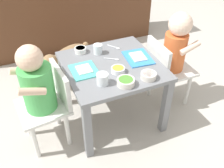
{
  "coord_description": "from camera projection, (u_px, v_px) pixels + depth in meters",
  "views": [
    {
      "loc": [
        -0.52,
        -1.2,
        1.3
      ],
      "look_at": [
        0.0,
        0.0,
        0.29
      ],
      "focal_mm": 40.73,
      "sensor_mm": 36.0,
      "label": 1
    }
  ],
  "objects": [
    {
      "name": "cereal_bowl_right_side",
      "position": [
        80.0,
        50.0,
        1.67
      ],
      "size": [
        0.08,
        0.08,
        0.04
      ],
      "color": "white",
      "rests_on": "dining_table"
    },
    {
      "name": "kitchen_cabinet_back",
      "position": [
        64.0,
        3.0,
        2.41
      ],
      "size": [
        1.73,
        0.34,
        0.87
      ],
      "primitive_type": "cube",
      "color": "#56331E",
      "rests_on": "ground"
    },
    {
      "name": "food_tray_right",
      "position": [
        138.0,
        57.0,
        1.62
      ],
      "size": [
        0.17,
        0.21,
        0.02
      ],
      "color": "#388CD8",
      "rests_on": "dining_table"
    },
    {
      "name": "seated_child_left",
      "position": [
        40.0,
        87.0,
        1.4
      ],
      "size": [
        0.31,
        0.31,
        0.69
      ],
      "color": "silver",
      "rests_on": "ground"
    },
    {
      "name": "veggie_bowl_near",
      "position": [
        148.0,
        75.0,
        1.44
      ],
      "size": [
        0.09,
        0.09,
        0.04
      ],
      "color": "silver",
      "rests_on": "dining_table"
    },
    {
      "name": "food_tray_left",
      "position": [
        84.0,
        70.0,
        1.5
      ],
      "size": [
        0.15,
        0.18,
        0.02
      ],
      "color": "#4CC6BC",
      "rests_on": "dining_table"
    },
    {
      "name": "ground_plane",
      "position": [
        112.0,
        115.0,
        1.83
      ],
      "size": [
        7.0,
        7.0,
        0.0
      ],
      "primitive_type": "plane",
      "color": "#B2ADA3"
    },
    {
      "name": "water_cup_right",
      "position": [
        102.0,
        80.0,
        1.39
      ],
      "size": [
        0.07,
        0.07,
        0.06
      ],
      "color": "white",
      "rests_on": "dining_table"
    },
    {
      "name": "water_cup_left",
      "position": [
        98.0,
        50.0,
        1.65
      ],
      "size": [
        0.06,
        0.06,
        0.06
      ],
      "color": "white",
      "rests_on": "dining_table"
    },
    {
      "name": "spoon_by_right_tray",
      "position": [
        115.0,
        47.0,
        1.73
      ],
      "size": [
        0.07,
        0.09,
        0.01
      ],
      "color": "silver",
      "rests_on": "dining_table"
    },
    {
      "name": "cereal_bowl_left_side",
      "position": [
        126.0,
        82.0,
        1.39
      ],
      "size": [
        0.1,
        0.1,
        0.04
      ],
      "color": "silver",
      "rests_on": "dining_table"
    },
    {
      "name": "dining_table",
      "position": [
        112.0,
        74.0,
        1.61
      ],
      "size": [
        0.58,
        0.57,
        0.44
      ],
      "color": "slate",
      "rests_on": "ground"
    },
    {
      "name": "seated_child_right",
      "position": [
        174.0,
        50.0,
        1.7
      ],
      "size": [
        0.28,
        0.28,
        0.7
      ],
      "color": "silver",
      "rests_on": "ground"
    },
    {
      "name": "veggie_bowl_far",
      "position": [
        118.0,
        70.0,
        1.49
      ],
      "size": [
        0.08,
        0.08,
        0.03
      ],
      "color": "white",
      "rests_on": "dining_table"
    },
    {
      "name": "dog",
      "position": [
        68.0,
        58.0,
        2.04
      ],
      "size": [
        0.45,
        0.31,
        0.32
      ],
      "color": "olive",
      "rests_on": "ground"
    },
    {
      "name": "spoon_by_left_tray",
      "position": [
        113.0,
        59.0,
        1.61
      ],
      "size": [
        0.09,
        0.07,
        0.01
      ],
      "color": "silver",
      "rests_on": "dining_table"
    }
  ]
}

